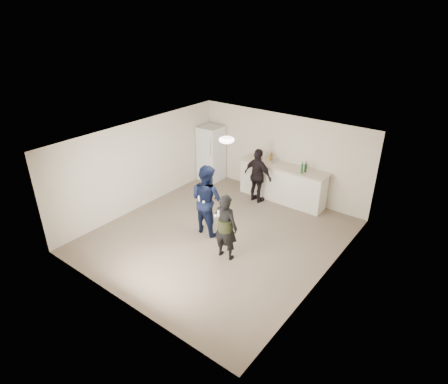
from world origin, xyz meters
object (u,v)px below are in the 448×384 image
Objects in this scene: spectator at (258,176)px; counter at (282,184)px; shaker at (273,160)px; woman at (226,227)px; man at (207,199)px; fridge at (211,153)px.

counter is at bearing -130.51° from spectator.
shaker reaches higher than counter.
woman is 2.92m from spectator.
shaker is 0.09× the size of man.
spectator is (-0.53, -0.50, 0.29)m from counter.
fridge is 2.30m from shaker.
man is (-0.30, -2.69, -0.27)m from shaker.
woman is at bearing 114.73° from spectator.
man is 1.14× the size of woman.
woman is at bearing -77.21° from shaker.
counter is 0.79m from spectator.
shaker is (-0.35, 0.02, 0.65)m from counter.
man is 2.17m from spectator.
man reaches higher than woman.
shaker is 0.66m from spectator.
spectator reaches higher than shaker.
fridge is (-2.63, -0.07, 0.38)m from counter.
spectator reaches higher than counter.
counter is 0.74m from shaker.
man is 1.21m from woman.
spectator is at bearing -11.69° from fridge.
shaker is (2.28, 0.09, 0.28)m from fridge.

